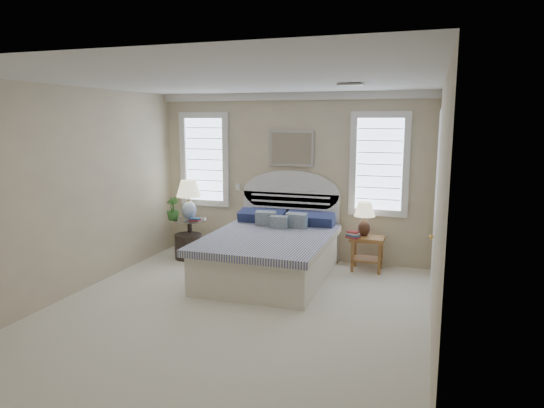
{
  "coord_description": "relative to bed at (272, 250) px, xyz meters",
  "views": [
    {
      "loc": [
        2.16,
        -5.07,
        2.27
      ],
      "look_at": [
        0.15,
        1.0,
        1.16
      ],
      "focal_mm": 32.0,
      "sensor_mm": 36.0,
      "label": 1
    }
  ],
  "objects": [
    {
      "name": "lamp_right",
      "position": [
        1.23,
        0.75,
        0.46
      ],
      "size": [
        0.35,
        0.35,
        0.52
      ],
      "rotation": [
        0.0,
        0.0,
        -0.12
      ],
      "color": "black",
      "rests_on": "nightstand_right"
    },
    {
      "name": "floor_pot",
      "position": [
        -1.6,
        0.44,
        -0.18
      ],
      "size": [
        0.49,
        0.49,
        0.41
      ],
      "primitive_type": "cylinder",
      "rotation": [
        0.0,
        0.0,
        0.11
      ],
      "color": "black",
      "rests_on": "floor"
    },
    {
      "name": "bed",
      "position": [
        0.0,
        0.0,
        0.0
      ],
      "size": [
        1.72,
        2.28,
        1.47
      ],
      "color": "beige",
      "rests_on": "floor"
    },
    {
      "name": "wall_right",
      "position": [
        2.25,
        -1.46,
        0.96
      ],
      "size": [
        0.02,
        5.0,
        2.7
      ],
      "primitive_type": "cube",
      "color": "beige",
      "rests_on": "floor"
    },
    {
      "name": "closet_door",
      "position": [
        2.23,
        -0.26,
        0.81
      ],
      "size": [
        0.02,
        1.8,
        2.4
      ],
      "primitive_type": "cube",
      "color": "white",
      "rests_on": "floor"
    },
    {
      "name": "potted_plant",
      "position": [
        -1.87,
        0.44,
        0.43
      ],
      "size": [
        0.23,
        0.23,
        0.38
      ],
      "primitive_type": "imported",
      "rotation": [
        0.0,
        0.0,
        0.08
      ],
      "color": "#3D7830",
      "rests_on": "side_table_left"
    },
    {
      "name": "window_left",
      "position": [
        -1.55,
        1.02,
        1.21
      ],
      "size": [
        0.9,
        0.06,
        1.6
      ],
      "primitive_type": "cube",
      "color": "silver",
      "rests_on": "wall_back"
    },
    {
      "name": "painting",
      "position": [
        0.0,
        1.0,
        1.43
      ],
      "size": [
        0.74,
        0.04,
        0.58
      ],
      "primitive_type": "cube",
      "color": "silver",
      "rests_on": "wall_back"
    },
    {
      "name": "nightstand_right",
      "position": [
        1.3,
        0.69,
        0.0
      ],
      "size": [
        0.5,
        0.4,
        0.53
      ],
      "color": "olive",
      "rests_on": "floor"
    },
    {
      "name": "books_left",
      "position": [
        -1.5,
        0.49,
        0.27
      ],
      "size": [
        0.18,
        0.13,
        0.05
      ],
      "rotation": [
        0.0,
        0.0,
        0.03
      ],
      "color": "maroon",
      "rests_on": "side_table_left"
    },
    {
      "name": "ceiling",
      "position": [
        0.0,
        -1.46,
        2.31
      ],
      "size": [
        4.5,
        5.0,
        0.01
      ],
      "primitive_type": "cube",
      "color": "silver",
      "rests_on": "wall_back"
    },
    {
      "name": "lamp_left",
      "position": [
        -1.66,
        0.6,
        0.65
      ],
      "size": [
        0.42,
        0.42,
        0.66
      ],
      "rotation": [
        0.0,
        0.0,
        -0.03
      ],
      "color": "silver",
      "rests_on": "side_table_left"
    },
    {
      "name": "switch_plate",
      "position": [
        -0.95,
        1.03,
        0.76
      ],
      "size": [
        0.08,
        0.01,
        0.12
      ],
      "primitive_type": "cube",
      "color": "silver",
      "rests_on": "wall_back"
    },
    {
      "name": "books_right",
      "position": [
        1.1,
        0.54,
        0.19
      ],
      "size": [
        0.23,
        0.2,
        0.1
      ],
      "rotation": [
        0.0,
        0.0,
        -0.42
      ],
      "color": "maroon",
      "rests_on": "nightstand_right"
    },
    {
      "name": "hvac_vent",
      "position": [
        1.2,
        -0.66,
        2.29
      ],
      "size": [
        0.3,
        0.2,
        0.02
      ],
      "primitive_type": "cube",
      "color": "#B2B2B2",
      "rests_on": "ceiling"
    },
    {
      "name": "side_table_left",
      "position": [
        -1.65,
        0.59,
        0.0
      ],
      "size": [
        0.56,
        0.56,
        0.63
      ],
      "color": "black",
      "rests_on": "floor"
    },
    {
      "name": "crown_molding",
      "position": [
        0.0,
        1.0,
        2.25
      ],
      "size": [
        4.5,
        0.08,
        0.12
      ],
      "primitive_type": "cube",
      "color": "silver",
      "rests_on": "wall_back"
    },
    {
      "name": "wall_left",
      "position": [
        -2.25,
        -1.46,
        0.96
      ],
      "size": [
        0.02,
        5.0,
        2.7
      ],
      "primitive_type": "cube",
      "color": "beige",
      "rests_on": "floor"
    },
    {
      "name": "floor",
      "position": [
        0.0,
        -1.46,
        -0.39
      ],
      "size": [
        4.5,
        5.0,
        0.01
      ],
      "primitive_type": "cube",
      "color": "beige",
      "rests_on": "ground"
    },
    {
      "name": "wall_back",
      "position": [
        0.0,
        1.04,
        0.96
      ],
      "size": [
        4.5,
        0.02,
        2.7
      ],
      "primitive_type": "cube",
      "color": "beige",
      "rests_on": "floor"
    },
    {
      "name": "window_right",
      "position": [
        1.4,
        1.02,
        1.21
      ],
      "size": [
        0.9,
        0.06,
        1.6
      ],
      "primitive_type": "cube",
      "color": "silver",
      "rests_on": "wall_back"
    }
  ]
}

